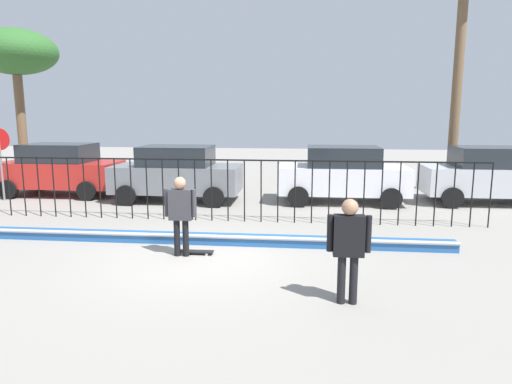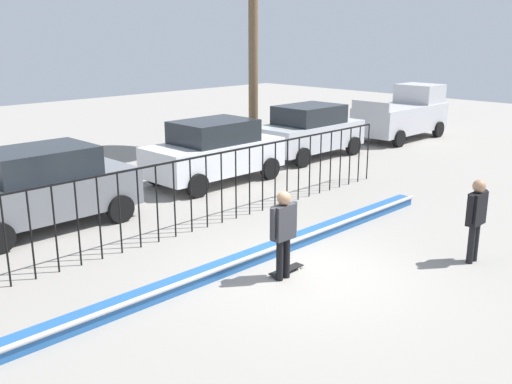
# 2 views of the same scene
# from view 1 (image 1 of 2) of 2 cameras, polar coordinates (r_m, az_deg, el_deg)

# --- Properties ---
(ground_plane) EXTENTS (60.00, 60.00, 0.00)m
(ground_plane) POSITION_cam_1_polar(r_m,az_deg,el_deg) (9.76, -6.86, -8.22)
(ground_plane) COLOR gray
(bowl_coping_ledge) EXTENTS (11.00, 0.40, 0.27)m
(bowl_coping_ledge) POSITION_cam_1_polar(r_m,az_deg,el_deg) (10.76, -5.55, -5.81)
(bowl_coping_ledge) COLOR #235699
(bowl_coping_ledge) RESTS_ON ground
(perimeter_fence) EXTENTS (14.04, 0.04, 1.75)m
(perimeter_fence) POSITION_cam_1_polar(r_m,az_deg,el_deg) (12.76, -3.54, 1.11)
(perimeter_fence) COLOR black
(perimeter_fence) RESTS_ON ground
(skateboarder) EXTENTS (0.69, 0.26, 1.70)m
(skateboarder) POSITION_cam_1_polar(r_m,az_deg,el_deg) (9.74, -9.38, -2.11)
(skateboarder) COLOR black
(skateboarder) RESTS_ON ground
(skateboard) EXTENTS (0.80, 0.20, 0.07)m
(skateboard) POSITION_cam_1_polar(r_m,az_deg,el_deg) (10.05, -7.60, -7.35)
(skateboard) COLOR black
(skateboard) RESTS_ON ground
(camera_operator) EXTENTS (0.69, 0.26, 1.70)m
(camera_operator) POSITION_cam_1_polar(r_m,az_deg,el_deg) (7.36, 11.48, -6.07)
(camera_operator) COLOR black
(camera_operator) RESTS_ON ground
(parked_car_red) EXTENTS (4.30, 2.12, 1.90)m
(parked_car_red) POSITION_cam_1_polar(r_m,az_deg,el_deg) (18.33, -23.21, 2.66)
(parked_car_red) COLOR #B2231E
(parked_car_red) RESTS_ON ground
(parked_car_gray) EXTENTS (4.30, 2.12, 1.90)m
(parked_car_gray) POSITION_cam_1_polar(r_m,az_deg,el_deg) (15.91, -9.81, 2.33)
(parked_car_gray) COLOR slate
(parked_car_gray) RESTS_ON ground
(parked_car_white) EXTENTS (4.30, 2.12, 1.90)m
(parked_car_white) POSITION_cam_1_polar(r_m,az_deg,el_deg) (15.71, 10.72, 2.21)
(parked_car_white) COLOR silver
(parked_car_white) RESTS_ON ground
(parked_car_silver) EXTENTS (4.30, 2.12, 1.90)m
(parked_car_silver) POSITION_cam_1_polar(r_m,az_deg,el_deg) (17.14, 27.14, 1.92)
(parked_car_silver) COLOR #B7BABF
(parked_car_silver) RESTS_ON ground
(stop_sign) EXTENTS (0.76, 0.07, 2.50)m
(stop_sign) POSITION_cam_1_polar(r_m,az_deg,el_deg) (18.05, -29.23, 4.16)
(stop_sign) COLOR slate
(stop_sign) RESTS_ON ground
(palm_tree_short) EXTENTS (3.24, 3.24, 6.29)m
(palm_tree_short) POSITION_cam_1_polar(r_m,az_deg,el_deg) (21.20, -27.77, 14.95)
(palm_tree_short) COLOR brown
(palm_tree_short) RESTS_ON ground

